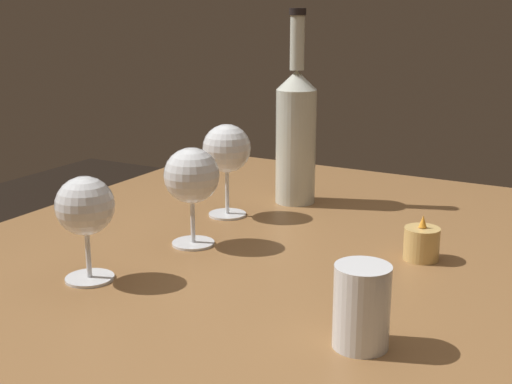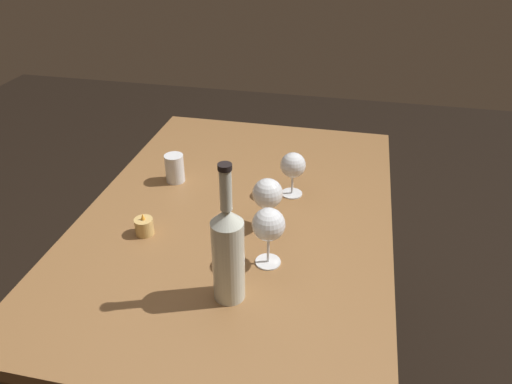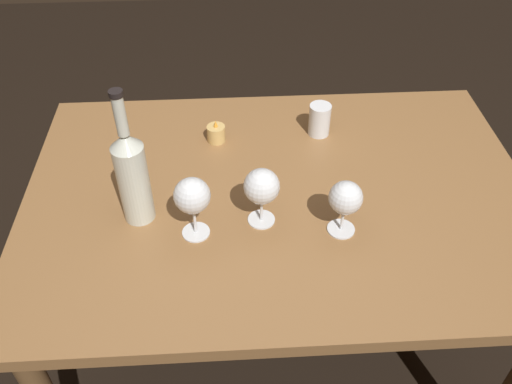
# 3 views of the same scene
# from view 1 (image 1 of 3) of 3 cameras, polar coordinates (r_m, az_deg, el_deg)

# --- Properties ---
(dining_table) EXTENTS (1.30, 0.90, 0.74)m
(dining_table) POSITION_cam_1_polar(r_m,az_deg,el_deg) (1.04, -1.99, -10.67)
(dining_table) COLOR olive
(dining_table) RESTS_ON ground
(wine_glass_left) EXTENTS (0.08, 0.08, 0.14)m
(wine_glass_left) POSITION_cam_1_polar(r_m,az_deg,el_deg) (0.95, -13.71, -1.32)
(wine_glass_left) COLOR white
(wine_glass_left) RESTS_ON dining_table
(wine_glass_right) EXTENTS (0.08, 0.08, 0.16)m
(wine_glass_right) POSITION_cam_1_polar(r_m,az_deg,el_deg) (1.21, -2.39, 3.37)
(wine_glass_right) COLOR white
(wine_glass_right) RESTS_ON dining_table
(wine_glass_centre) EXTENTS (0.08, 0.08, 0.15)m
(wine_glass_centre) POSITION_cam_1_polar(r_m,az_deg,el_deg) (1.07, -5.25, 1.16)
(wine_glass_centre) COLOR white
(wine_glass_centre) RESTS_ON dining_table
(wine_bottle) EXTENTS (0.07, 0.07, 0.35)m
(wine_bottle) POSITION_cam_1_polar(r_m,az_deg,el_deg) (1.29, 3.26, 4.86)
(wine_bottle) COLOR silver
(wine_bottle) RESTS_ON dining_table
(water_tumbler) EXTENTS (0.06, 0.06, 0.09)m
(water_tumbler) POSITION_cam_1_polar(r_m,az_deg,el_deg) (0.78, 8.56, -9.54)
(water_tumbler) COLOR white
(water_tumbler) RESTS_ON dining_table
(votive_candle) EXTENTS (0.05, 0.05, 0.07)m
(votive_candle) POSITION_cam_1_polar(r_m,az_deg,el_deg) (1.05, 13.29, -4.16)
(votive_candle) COLOR #DBB266
(votive_candle) RESTS_ON dining_table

